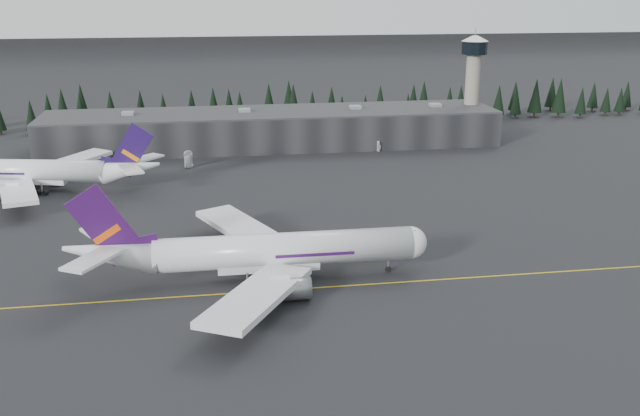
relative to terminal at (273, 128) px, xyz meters
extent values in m
plane|color=black|center=(0.00, -125.00, -6.30)|extent=(1400.00, 1400.00, 0.00)
cube|color=gold|center=(0.00, -127.00, -6.29)|extent=(400.00, 0.40, 0.02)
cube|color=black|center=(0.00, 0.00, -0.30)|extent=(160.00, 30.00, 12.00)
cube|color=#333335|center=(0.00, 0.00, 6.00)|extent=(160.00, 30.00, 0.60)
cylinder|color=gray|center=(75.00, 3.00, 9.70)|extent=(5.20, 5.20, 32.00)
cylinder|color=black|center=(75.00, 3.00, 26.95)|extent=(9.20, 9.20, 4.50)
cone|color=silver|center=(75.00, 3.00, 30.40)|extent=(10.00, 10.00, 2.00)
cube|color=black|center=(0.00, 37.00, 1.20)|extent=(360.00, 20.00, 15.00)
cylinder|color=silver|center=(-9.57, -121.19, -0.26)|extent=(50.62, 7.12, 6.59)
sphere|color=silver|center=(15.71, -121.45, -0.26)|extent=(6.59, 6.59, 6.59)
cone|color=silver|center=(-42.53, -120.85, 0.73)|extent=(18.53, 6.79, 9.55)
cube|color=silver|center=(-15.98, -104.09, -2.01)|extent=(21.98, 31.38, 2.82)
cylinder|color=gray|center=(-9.45, -110.20, -3.88)|extent=(7.19, 4.25, 4.18)
cube|color=silver|center=(-16.34, -138.15, -2.01)|extent=(22.46, 31.24, 2.82)
cylinder|color=gray|center=(-9.68, -132.18, -3.88)|extent=(7.19, 4.25, 4.18)
cube|color=#340F49|center=(-43.08, -120.84, 6.34)|extent=(13.92, 0.69, 16.37)
cube|color=#EF540E|center=(-42.86, -120.84, 4.69)|extent=(5.36, 0.67, 4.03)
cube|color=silver|center=(-44.66, -114.23, 2.27)|extent=(10.24, 12.96, 0.55)
cube|color=silver|center=(-44.80, -127.42, 2.27)|extent=(10.41, 12.92, 0.55)
cylinder|color=black|center=(11.31, -121.41, -4.65)|extent=(0.55, 0.55, 3.30)
cylinder|color=black|center=(-17.21, -116.16, -4.65)|extent=(0.55, 0.55, 3.30)
cylinder|color=black|center=(-17.31, -126.05, -4.65)|extent=(0.55, 0.55, 3.30)
cylinder|color=white|center=(-75.22, -46.36, -0.60)|extent=(47.91, 16.28, 6.22)
cone|color=white|center=(-44.85, -53.01, 0.33)|extent=(18.34, 9.80, 9.00)
cube|color=white|center=(-72.59, -63.38, -2.26)|extent=(15.82, 30.20, 2.66)
cylinder|color=#95989D|center=(-77.44, -56.48, -4.02)|extent=(7.42, 5.29, 3.94)
cube|color=white|center=(-65.71, -32.00, -2.26)|extent=(25.13, 27.50, 2.66)
cylinder|color=#95989D|center=(-73.01, -36.23, -4.02)|extent=(7.42, 5.29, 3.94)
cube|color=#200F46|center=(-44.34, -53.12, 5.62)|extent=(12.94, 3.32, 15.44)
cube|color=orange|center=(-44.55, -53.08, 4.07)|extent=(5.06, 1.65, 3.80)
cube|color=white|center=(-44.15, -59.53, 1.78)|extent=(7.90, 12.28, 0.52)
cube|color=white|center=(-41.49, -47.38, 1.78)|extent=(11.13, 11.57, 0.52)
cylinder|color=black|center=(-69.13, -52.47, -4.75)|extent=(0.52, 0.52, 3.11)
cylinder|color=black|center=(-67.14, -43.35, -4.75)|extent=(0.52, 0.52, 3.11)
imported|color=silver|center=(-29.70, -28.17, -5.50)|extent=(4.16, 6.26, 1.60)
imported|color=white|center=(35.29, -15.21, -5.66)|extent=(4.06, 2.70, 1.28)
camera|label=1|loc=(-23.72, -250.95, 49.15)|focal=40.00mm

